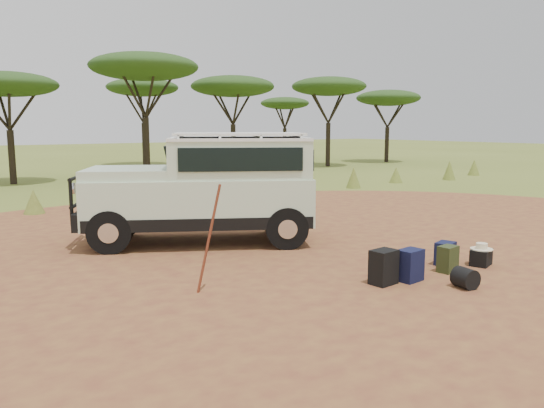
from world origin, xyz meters
TOP-DOWN VIEW (x-y plane):
  - ground at (0.00, 0.00)m, footprint 140.00×140.00m
  - dirt_clearing at (0.00, 0.00)m, footprint 23.00×23.00m
  - grass_fringe at (0.12, 8.67)m, footprint 36.60×1.60m
  - acacia_treeline at (0.75, 19.81)m, footprint 46.70×13.20m
  - safari_vehicle at (-0.73, 2.97)m, footprint 5.13×4.00m
  - walking_staff at (-2.44, -0.18)m, footprint 0.35×0.26m
  - backpack_black at (0.03, -1.41)m, footprint 0.44×0.34m
  - backpack_navy at (0.51, -1.54)m, footprint 0.43×0.33m
  - backpack_olive at (1.46, -1.56)m, footprint 0.36×0.28m
  - duffel_navy at (1.84, -1.23)m, footprint 0.44×0.38m
  - hard_case at (2.34, -1.64)m, footprint 0.49×0.41m
  - stuff_sack at (0.91, -2.29)m, footprint 0.37×0.37m
  - safari_hat at (2.34, -1.64)m, footprint 0.40×0.40m

SIDE VIEW (x-z plane):
  - ground at x=0.00m, z-range 0.00..0.00m
  - dirt_clearing at x=0.00m, z-range 0.00..0.01m
  - hard_case at x=2.34m, z-range 0.00..0.30m
  - stuff_sack at x=0.91m, z-range 0.00..0.33m
  - duffel_navy at x=1.84m, z-range 0.00..0.42m
  - backpack_olive at x=1.46m, z-range 0.00..0.47m
  - backpack_navy at x=0.51m, z-range 0.00..0.53m
  - backpack_black at x=0.03m, z-range 0.00..0.56m
  - safari_hat at x=2.34m, z-range 0.29..0.40m
  - grass_fringe at x=0.12m, z-range -0.05..0.85m
  - walking_staff at x=-2.44m, z-range 0.00..1.66m
  - safari_vehicle at x=-0.73m, z-range -0.04..2.32m
  - acacia_treeline at x=0.75m, z-range 1.74..8.00m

